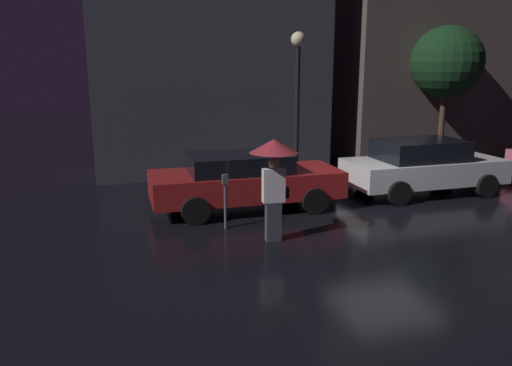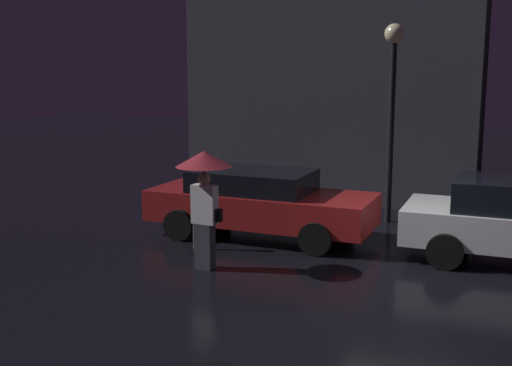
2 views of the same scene
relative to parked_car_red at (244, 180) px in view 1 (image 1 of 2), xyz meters
The scene contains 9 objects.
ground_plane 3.60m from the parked_car_red, 22.26° to the right, with size 60.00×60.00×0.00m, color black.
building_facade_left 6.01m from the parked_car_red, 87.09° to the left, with size 7.62×3.00×7.62m.
building_facade_right 11.58m from the parked_car_red, 28.04° to the left, with size 8.98×3.00×8.80m.
parked_car_red is the anchor object (origin of this frame).
parked_car_white 5.14m from the parked_car_red, ahead, with size 4.37×2.02×1.51m.
pedestrian_with_umbrella 2.54m from the parked_car_red, 91.84° to the right, with size 0.98×0.98×2.09m.
parking_meter 1.58m from the parked_car_red, 121.25° to the right, with size 0.12×0.10×1.21m.
street_lamp_near 3.99m from the parked_car_red, 44.98° to the left, with size 0.43×0.43×4.43m.
street_tree 9.04m from the parked_car_red, 21.10° to the left, with size 2.41×2.41×4.81m.
Camera 1 is at (-6.54, -10.18, 3.49)m, focal length 35.00 mm.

